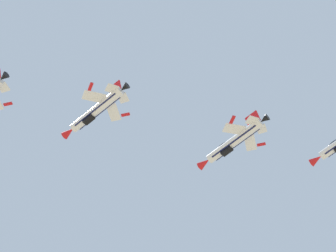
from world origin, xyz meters
name	(u,v)px	position (x,y,z in m)	size (l,w,h in m)	color
fighter_jet_right_wing	(96,111)	(-30.84, 51.08, 130.09)	(15.18, 10.11, 4.53)	white
fighter_jet_left_outer	(234,142)	(-8.24, 63.06, 126.72)	(15.18, 10.02, 4.80)	white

